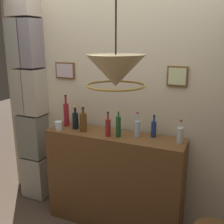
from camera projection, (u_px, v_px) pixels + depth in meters
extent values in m
cube|color=beige|center=(124.00, 94.00, 2.88)|extent=(3.17, 0.08, 2.86)
cube|color=brown|center=(65.00, 70.00, 3.04)|extent=(0.24, 0.03, 0.18)
cube|color=beige|center=(65.00, 71.00, 3.03)|extent=(0.21, 0.01, 0.15)
cube|color=brown|center=(177.00, 76.00, 2.55)|extent=(0.20, 0.03, 0.19)
cube|color=beige|center=(177.00, 76.00, 2.54)|extent=(0.17, 0.01, 0.16)
cube|color=#B1AD9C|center=(38.00, 175.00, 3.51)|extent=(0.32, 0.30, 0.54)
cube|color=gray|center=(35.00, 135.00, 3.36)|extent=(0.32, 0.30, 0.54)
cube|color=#B0AF96|center=(25.00, 91.00, 3.25)|extent=(0.17, 0.30, 0.54)
cube|color=#BCB49C|center=(37.00, 92.00, 3.18)|extent=(0.18, 0.30, 0.54)
cube|color=#96978E|center=(21.00, 43.00, 3.11)|extent=(0.18, 0.30, 0.54)
cube|color=gray|center=(34.00, 43.00, 3.03)|extent=(0.16, 0.30, 0.54)
cube|color=brown|center=(114.00, 180.00, 2.88)|extent=(1.47, 0.37, 1.06)
cylinder|color=brown|center=(83.00, 122.00, 2.81)|extent=(0.07, 0.07, 0.20)
cylinder|color=brown|center=(83.00, 111.00, 2.77)|extent=(0.03, 0.03, 0.05)
cylinder|color=black|center=(83.00, 108.00, 2.77)|extent=(0.03, 0.03, 0.01)
cylinder|color=maroon|center=(108.00, 128.00, 2.67)|extent=(0.05, 0.05, 0.18)
cylinder|color=maroon|center=(108.00, 116.00, 2.63)|extent=(0.02, 0.02, 0.06)
cylinder|color=black|center=(108.00, 113.00, 2.62)|extent=(0.02, 0.02, 0.01)
cylinder|color=silver|center=(180.00, 135.00, 2.49)|extent=(0.06, 0.06, 0.15)
cylinder|color=silver|center=(181.00, 124.00, 2.46)|extent=(0.02, 0.02, 0.06)
cylinder|color=maroon|center=(181.00, 121.00, 2.45)|extent=(0.02, 0.02, 0.01)
cylinder|color=maroon|center=(66.00, 115.00, 2.99)|extent=(0.06, 0.06, 0.25)
cylinder|color=maroon|center=(66.00, 100.00, 2.94)|extent=(0.02, 0.02, 0.09)
cylinder|color=black|center=(65.00, 95.00, 2.93)|extent=(0.03, 0.03, 0.01)
cylinder|color=black|center=(75.00, 121.00, 2.89)|extent=(0.07, 0.07, 0.18)
cylinder|color=black|center=(75.00, 110.00, 2.86)|extent=(0.03, 0.03, 0.06)
cylinder|color=#B7932D|center=(75.00, 107.00, 2.85)|extent=(0.03, 0.03, 0.01)
cylinder|color=#1B4F25|center=(118.00, 127.00, 2.64)|extent=(0.05, 0.05, 0.21)
cylinder|color=#1B4F25|center=(118.00, 114.00, 2.61)|extent=(0.02, 0.02, 0.05)
cylinder|color=#B7932D|center=(118.00, 111.00, 2.60)|extent=(0.02, 0.02, 0.01)
cylinder|color=silver|center=(137.00, 129.00, 2.66)|extent=(0.06, 0.06, 0.16)
cylinder|color=silver|center=(137.00, 117.00, 2.63)|extent=(0.02, 0.02, 0.08)
cylinder|color=maroon|center=(138.00, 113.00, 2.62)|extent=(0.02, 0.02, 0.01)
cylinder|color=navy|center=(154.00, 129.00, 2.65)|extent=(0.05, 0.05, 0.16)
cylinder|color=navy|center=(154.00, 119.00, 2.62)|extent=(0.02, 0.02, 0.06)
cylinder|color=black|center=(154.00, 116.00, 2.61)|extent=(0.02, 0.02, 0.01)
cylinder|color=silver|center=(59.00, 126.00, 2.87)|extent=(0.08, 0.08, 0.09)
cone|color=beige|center=(116.00, 71.00, 1.89)|extent=(0.42, 0.42, 0.22)
cylinder|color=black|center=(116.00, 26.00, 1.81)|extent=(0.01, 0.01, 0.37)
torus|color=#AD8433|center=(116.00, 85.00, 1.91)|extent=(0.43, 0.43, 0.02)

